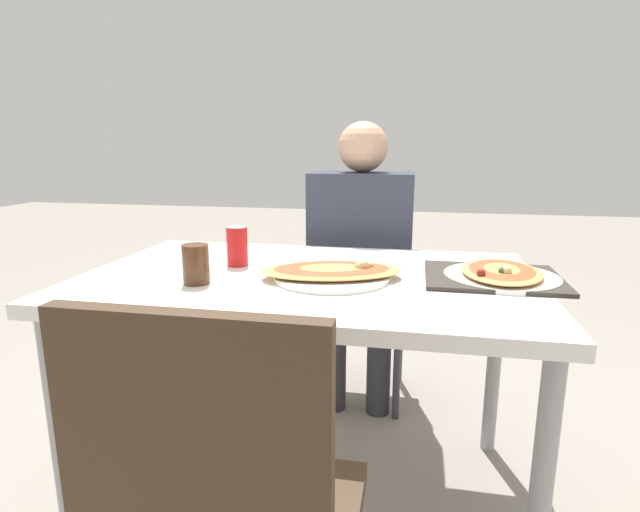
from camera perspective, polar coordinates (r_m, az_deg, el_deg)
ground_plane at (r=1.81m, az=-1.23°, el=-25.20°), size 14.00×14.00×0.00m
dining_table at (r=1.50m, az=-1.35°, el=-4.74°), size 1.32×0.82×0.74m
chair_far_seated at (r=2.24m, az=4.93°, el=-2.94°), size 0.40×0.40×0.91m
person_seated at (r=2.08m, az=4.70°, el=1.47°), size 0.42×0.28×1.20m
pizza_main at (r=1.43m, az=1.37°, el=-1.90°), size 0.45×0.34×0.06m
soda_can at (r=1.60m, az=-9.44°, el=1.11°), size 0.07×0.07×0.12m
drink_glass at (r=1.41m, az=-14.00°, el=-0.91°), size 0.07×0.07×0.11m
serving_tray at (r=1.51m, az=19.10°, el=-2.30°), size 0.38×0.31×0.01m
pizza_second at (r=1.51m, az=20.01°, el=-1.94°), size 0.32×0.33×0.05m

